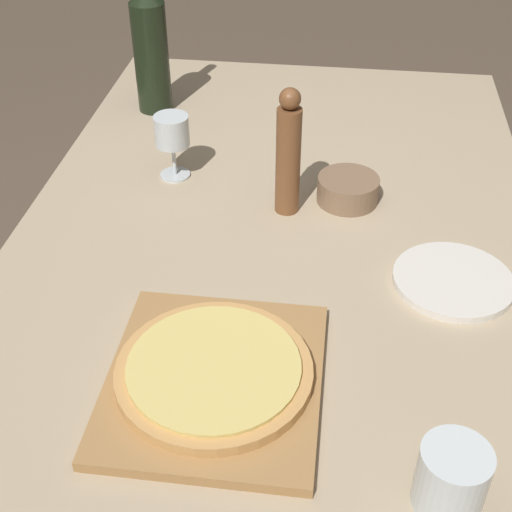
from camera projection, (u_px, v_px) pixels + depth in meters
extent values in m
plane|color=brown|center=(269.00, 495.00, 1.73)|extent=(12.00, 12.00, 0.00)
cube|color=tan|center=(274.00, 260.00, 1.29)|extent=(0.99, 1.71, 0.03)
cylinder|color=brown|center=(160.00, 186.00, 2.19)|extent=(0.06, 0.06, 0.71)
cylinder|color=brown|center=(447.00, 206.00, 2.10)|extent=(0.06, 0.06, 0.71)
cube|color=#A87A47|center=(215.00, 380.00, 1.03)|extent=(0.31, 0.34, 0.02)
cylinder|color=tan|center=(214.00, 372.00, 1.01)|extent=(0.28, 0.28, 0.02)
cylinder|color=#E0C66B|center=(214.00, 366.00, 1.01)|extent=(0.25, 0.25, 0.01)
cylinder|color=black|center=(151.00, 58.00, 1.67)|extent=(0.08, 0.08, 0.26)
cylinder|color=brown|center=(288.00, 162.00, 1.33)|extent=(0.05, 0.05, 0.21)
sphere|color=brown|center=(290.00, 99.00, 1.25)|extent=(0.04, 0.04, 0.04)
cylinder|color=silver|center=(175.00, 175.00, 1.49)|extent=(0.06, 0.06, 0.00)
cylinder|color=silver|center=(174.00, 159.00, 1.47)|extent=(0.01, 0.01, 0.07)
cylinder|color=silver|center=(172.00, 131.00, 1.43)|extent=(0.07, 0.07, 0.06)
cylinder|color=#84664C|center=(348.00, 190.00, 1.40)|extent=(0.12, 0.12, 0.05)
cylinder|color=silver|center=(451.00, 478.00, 0.85)|extent=(0.09, 0.09, 0.09)
cylinder|color=silver|center=(453.00, 281.00, 1.21)|extent=(0.20, 0.20, 0.01)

